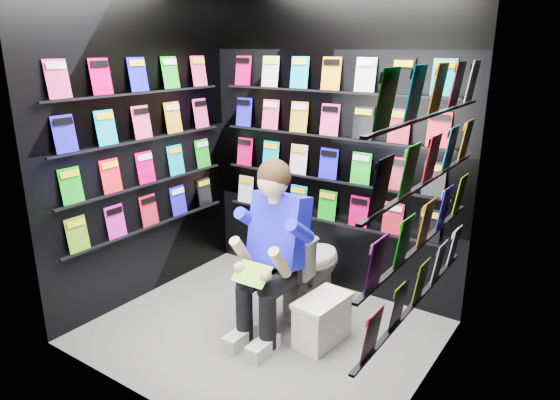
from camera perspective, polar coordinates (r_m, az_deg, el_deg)
The scene contains 13 objects.
floor at distance 3.91m, azimuth -2.09°, elevation -14.81°, with size 2.40×2.40×0.00m, color slate.
wall_back at distance 4.23m, azimuth 5.84°, elevation 6.60°, with size 2.40×0.04×2.60m, color black.
wall_front at distance 2.70m, azimuth -15.12°, elevation -0.00°, with size 2.40×0.04×2.60m, color black.
wall_left at distance 4.22m, azimuth -15.59°, elevation 6.03°, with size 0.04×2.00×2.60m, color black.
wall_right at distance 2.87m, azimuth 17.23°, elevation 0.85°, with size 0.04×2.00×2.60m, color black.
comics_back at distance 4.20m, azimuth 5.65°, elevation 6.60°, with size 2.10×0.06×1.37m, color #C6004E, non-canonical shape.
comics_left at distance 4.20m, azimuth -15.32°, elevation 6.06°, with size 0.06×1.70×1.37m, color #C6004E, non-canonical shape.
comics_right at distance 2.88m, azimuth 16.68°, elevation 1.04°, with size 0.06×1.70×1.37m, color #C6004E, non-canonical shape.
toilet at distance 4.09m, azimuth 3.10°, elevation -7.47°, with size 0.42×0.75×0.73m, color white.
longbox at distance 3.73m, azimuth 4.83°, elevation -13.72°, with size 0.23×0.43×0.32m, color white.
longbox_lid at distance 3.64m, azimuth 4.90°, elevation -11.35°, with size 0.26×0.45×0.03m, color white.
reader at distance 3.63m, azimuth 0.07°, elevation -3.58°, with size 0.54×0.79×1.45m, color #0B08D5, non-canonical shape.
held_comic at distance 3.45m, azimuth -3.25°, elevation -8.42°, with size 0.26×0.01×0.18m, color green.
Camera 1 is at (1.99, -2.65, 2.07)m, focal length 32.00 mm.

